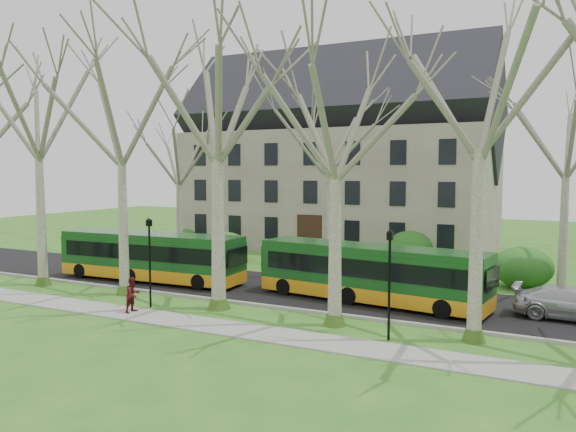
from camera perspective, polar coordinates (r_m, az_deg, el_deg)
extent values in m
plane|color=#317421|center=(26.17, -2.09, -10.18)|extent=(120.00, 120.00, 0.00)
cube|color=gray|center=(24.08, -5.00, -11.44)|extent=(70.00, 2.00, 0.06)
cube|color=black|center=(30.97, 2.85, -7.79)|extent=(80.00, 8.00, 0.06)
cube|color=#A5A39E|center=(27.44, -0.57, -9.33)|extent=(80.00, 0.25, 0.14)
cube|color=gray|center=(49.66, 5.14, 2.67)|extent=(26.00, 12.00, 10.00)
cylinder|color=black|center=(28.30, -13.86, -5.04)|extent=(0.10, 0.10, 4.00)
cube|color=black|center=(28.02, -13.94, -0.70)|extent=(0.22, 0.22, 0.30)
cylinder|color=black|center=(22.56, 10.24, -7.44)|extent=(0.10, 0.10, 4.00)
cube|color=black|center=(22.21, 10.32, -2.01)|extent=(0.22, 0.22, 0.30)
ellipsoid|color=#1B611E|center=(44.66, -12.78, -2.79)|extent=(2.60, 2.60, 2.00)
ellipsoid|color=#1B611E|center=(41.14, -6.30, -3.34)|extent=(2.60, 2.60, 2.00)
ellipsoid|color=#1B611E|center=(35.61, 13.05, -4.68)|extent=(2.60, 2.60, 2.00)
ellipsoid|color=#1B611E|center=(34.73, 22.75, -5.16)|extent=(2.60, 2.60, 2.00)
ellipsoid|color=#1B611E|center=(50.57, -10.22, -1.89)|extent=(2.60, 2.60, 2.00)
ellipsoid|color=#1B611E|center=(41.84, 12.32, -3.28)|extent=(2.60, 2.60, 2.00)
imported|color=#B3B4B8|center=(28.25, 26.93, -7.94)|extent=(5.05, 2.18, 1.45)
imported|color=#501212|center=(27.53, -15.47, -7.70)|extent=(0.67, 0.84, 1.65)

